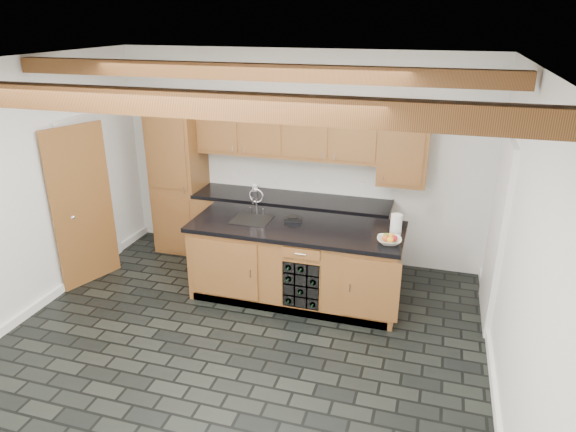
# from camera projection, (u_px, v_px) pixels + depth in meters

# --- Properties ---
(ground) EXTENTS (5.00, 5.00, 0.00)m
(ground) POSITION_uv_depth(u_px,v_px,m) (232.00, 354.00, 5.17)
(ground) COLOR black
(ground) RESTS_ON ground
(room_shell) EXTENTS (5.01, 5.00, 5.00)m
(room_shell) POSITION_uv_depth(u_px,v_px,m) (239.00, 194.00, 5.11)
(room_shell) COLOR white
(room_shell) RESTS_ON ground
(back_cabinetry) EXTENTS (3.65, 0.62, 2.20)m
(back_cabinetry) POSITION_uv_depth(u_px,v_px,m) (267.00, 190.00, 6.90)
(back_cabinetry) COLOR brown
(back_cabinetry) RESTS_ON ground
(island) EXTENTS (2.48, 0.96, 0.93)m
(island) POSITION_uv_depth(u_px,v_px,m) (296.00, 262.00, 6.06)
(island) COLOR brown
(island) RESTS_ON ground
(faucet) EXTENTS (0.45, 0.40, 0.34)m
(faucet) POSITION_uv_depth(u_px,v_px,m) (253.00, 216.00, 6.07)
(faucet) COLOR black
(faucet) RESTS_ON island
(kitchen_scale) EXTENTS (0.21, 0.14, 0.06)m
(kitchen_scale) POSITION_uv_depth(u_px,v_px,m) (293.00, 219.00, 6.01)
(kitchen_scale) COLOR black
(kitchen_scale) RESTS_ON island
(fruit_bowl) EXTENTS (0.29, 0.29, 0.06)m
(fruit_bowl) POSITION_uv_depth(u_px,v_px,m) (389.00, 241.00, 5.42)
(fruit_bowl) COLOR beige
(fruit_bowl) RESTS_ON island
(fruit_cluster) EXTENTS (0.16, 0.17, 0.07)m
(fruit_cluster) POSITION_uv_depth(u_px,v_px,m) (389.00, 238.00, 5.41)
(fruit_cluster) COLOR #AA161B
(fruit_cluster) RESTS_ON fruit_bowl
(paper_towel) EXTENTS (0.13, 0.13, 0.23)m
(paper_towel) POSITION_uv_depth(u_px,v_px,m) (396.00, 225.00, 5.62)
(paper_towel) COLOR white
(paper_towel) RESTS_ON island
(mug) EXTENTS (0.11, 0.11, 0.09)m
(mug) POSITION_uv_depth(u_px,v_px,m) (255.00, 188.00, 7.02)
(mug) COLOR white
(mug) RESTS_ON back_cabinetry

